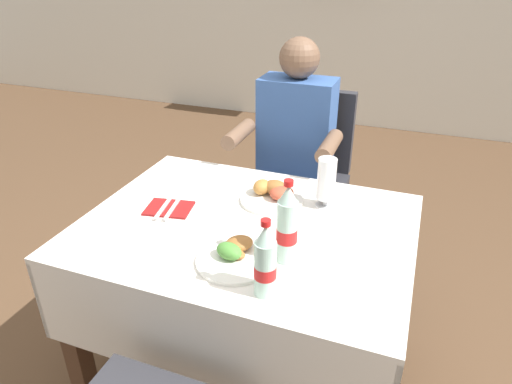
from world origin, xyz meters
TOP-DOWN VIEW (x-y plane):
  - ground_plane at (0.00, 0.00)m, footprint 11.00×11.00m
  - main_dining_table at (0.06, 0.07)m, footprint 1.17×0.89m
  - chair_far_diner_seat at (0.06, 0.90)m, footprint 0.44×0.50m
  - seated_diner_far at (0.02, 0.79)m, footprint 0.50×0.46m
  - plate_near_camera at (0.11, -0.15)m, footprint 0.24×0.24m
  - plate_far_diner at (0.10, 0.27)m, footprint 0.25×0.25m
  - beer_glass_left at (0.30, 0.29)m, footprint 0.07×0.07m
  - cola_bottle_primary at (0.26, -0.09)m, footprint 0.07×0.07m
  - cola_bottle_secondary at (0.25, -0.27)m, footprint 0.06×0.06m
  - napkin_cutlery_set at (-0.25, 0.06)m, footprint 0.19×0.20m

SIDE VIEW (x-z plane):
  - ground_plane at x=0.00m, z-range 0.00..0.00m
  - chair_far_diner_seat at x=0.06m, z-range 0.07..1.04m
  - main_dining_table at x=0.06m, z-range 0.20..0.93m
  - seated_diner_far at x=0.02m, z-range 0.08..1.34m
  - napkin_cutlery_set at x=-0.25m, z-range 0.73..0.74m
  - plate_near_camera at x=0.11m, z-range 0.72..0.78m
  - plate_far_diner at x=0.10m, z-range 0.72..0.79m
  - cola_bottle_secondary at x=0.25m, z-range 0.71..0.96m
  - beer_glass_left at x=0.30m, z-range 0.74..0.94m
  - cola_bottle_primary at x=0.26m, z-range 0.71..0.99m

